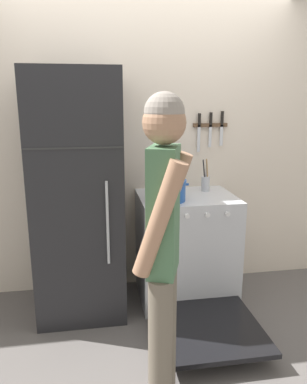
{
  "coord_description": "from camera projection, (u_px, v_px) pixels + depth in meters",
  "views": [
    {
      "loc": [
        -0.46,
        -3.22,
        1.68
      ],
      "look_at": [
        -0.0,
        -0.46,
        0.99
      ],
      "focal_mm": 35.0,
      "sensor_mm": 36.0,
      "label": 1
    }
  ],
  "objects": [
    {
      "name": "dutch_oven_pot",
      "position": [
        169.0,
        190.0,
        2.92
      ],
      "size": [
        0.31,
        0.27,
        0.19
      ],
      "color": "#1E4C9E",
      "rests_on": "stove_range"
    },
    {
      "name": "stove_range",
      "position": [
        187.0,
        249.0,
        3.16
      ],
      "size": [
        0.79,
        1.36,
        0.91
      ],
      "color": "silver",
      "rests_on": "ground_plane"
    },
    {
      "name": "utensil_jar",
      "position": [
        205.0,
        182.0,
        3.23
      ],
      "size": [
        0.07,
        0.07,
        0.28
      ],
      "color": "#B7BABF",
      "rests_on": "stove_range"
    },
    {
      "name": "wall_knife_strip",
      "position": [
        211.0,
        125.0,
        3.28
      ],
      "size": [
        0.31,
        0.03,
        0.35
      ],
      "color": "brown"
    },
    {
      "name": "refrigerator",
      "position": [
        78.0,
        196.0,
        2.91
      ],
      "size": [
        0.67,
        0.71,
        1.9
      ],
      "color": "black",
      "rests_on": "ground_plane"
    },
    {
      "name": "wall_back",
      "position": [
        145.0,
        147.0,
        3.28
      ],
      "size": [
        10.0,
        0.06,
        2.55
      ],
      "color": "beige",
      "rests_on": "ground_plane"
    },
    {
      "name": "tea_kettle",
      "position": [
        164.0,
        184.0,
        3.16
      ],
      "size": [
        0.22,
        0.17,
        0.24
      ],
      "color": "silver",
      "rests_on": "stove_range"
    },
    {
      "name": "person",
      "position": [
        163.0,
        246.0,
        1.84
      ],
      "size": [
        0.35,
        0.41,
        1.72
      ],
      "rotation": [
        0.0,
        0.0,
        1.23
      ],
      "color": "#6B6051",
      "rests_on": "ground_plane"
    },
    {
      "name": "ground_plane",
      "position": [
        146.0,
        281.0,
        3.56
      ],
      "size": [
        14.0,
        14.0,
        0.0
      ],
      "primitive_type": "plane",
      "color": "#5B5654"
    }
  ]
}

